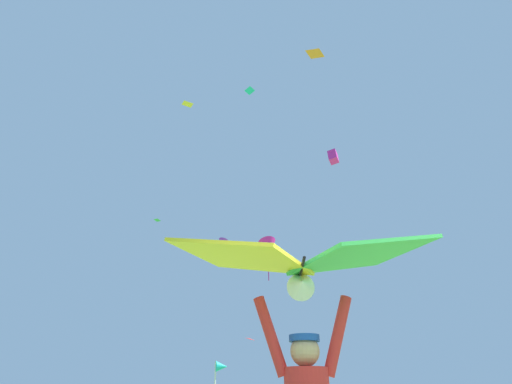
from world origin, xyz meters
name	(u,v)px	position (x,y,z in m)	size (l,w,h in m)	color
held_stunt_kite	(301,262)	(-0.30, 0.16, 2.18)	(2.13, 1.44, 0.44)	black
distant_kite_green_low_right	(157,220)	(-0.51, 33.83, 16.21)	(0.54, 0.54, 0.12)	green
distant_kite_teal_high_left	(250,90)	(3.68, 16.16, 18.48)	(0.58, 0.57, 0.21)	#19B2AD
distant_kite_yellow_far_center	(188,104)	(0.20, 20.14, 19.73)	(0.97, 0.96, 0.25)	yellow
distant_kite_orange_high_right	(315,53)	(6.04, 11.42, 17.72)	(0.86, 0.82, 0.42)	orange
distant_kite_magenta_low_left	(333,157)	(8.32, 14.69, 13.47)	(0.74, 0.87, 0.93)	#DB2393
distant_kite_red_overhead_distant	(250,339)	(8.79, 33.58, 5.68)	(0.95, 0.94, 0.31)	red
distant_kite_magenta_mid_right	(268,247)	(6.76, 22.05, 10.26)	(1.76, 1.87, 3.09)	#DB2393
distant_kite_purple_mid_left	(223,244)	(3.31, 20.92, 9.79)	(1.00, 0.94, 1.60)	purple
marker_flag	(220,373)	(0.53, 7.09, 1.65)	(0.30, 0.24, 1.90)	silver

